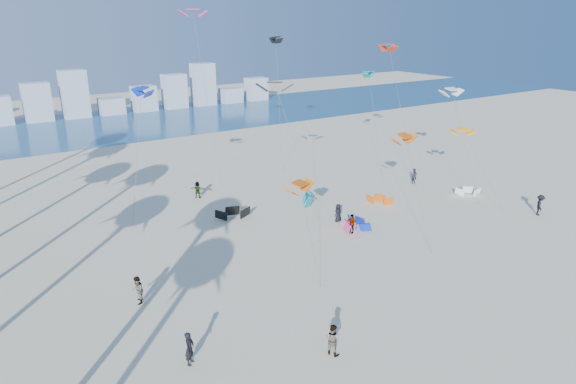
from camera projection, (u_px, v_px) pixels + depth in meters
ground at (413, 372)px, 25.67m from camera, size 220.00×220.00×0.00m
ocean at (83, 128)px, 82.34m from camera, size 220.00×220.00×0.00m
kitesurfer_near at (190, 348)px, 25.99m from camera, size 0.79×0.80×1.86m
kitesurfer_mid at (332, 339)px, 26.80m from camera, size 0.91×1.03×1.76m
kitesurfers_far at (346, 213)px, 44.04m from camera, size 36.33×22.90×1.93m
grounded_kites at (335, 208)px, 46.60m from camera, size 26.00×10.66×1.02m
flying_kites at (314, 76)px, 48.29m from camera, size 31.56×32.19×18.36m
distant_skyline at (60, 102)px, 88.58m from camera, size 85.00×3.00×8.40m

